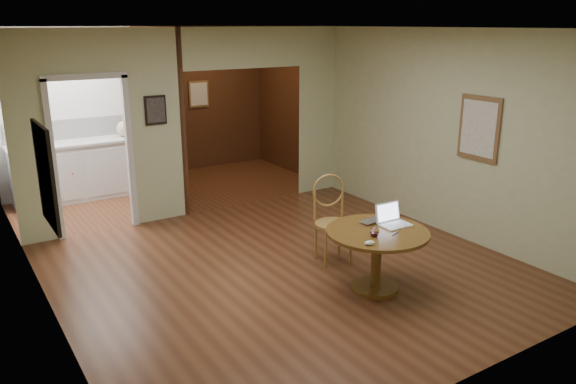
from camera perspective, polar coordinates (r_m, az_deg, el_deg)
floor at (r=6.57m, az=0.14°, el=-7.99°), size 5.00×5.00×0.00m
room_shell at (r=8.69m, az=-13.76°, el=6.62°), size 5.20×7.50×5.00m
dining_table at (r=6.01m, az=9.01°, el=-5.45°), size 1.08×1.08×0.67m
chair at (r=6.68m, az=4.43°, el=-2.22°), size 0.54×0.54×1.05m
open_laptop at (r=6.14m, az=10.51°, el=-2.69°), size 0.33×0.28×0.22m
closed_laptop at (r=6.16m, az=9.00°, el=-3.01°), size 0.36×0.26×0.03m
mouse at (r=5.55m, az=8.28°, el=-5.13°), size 0.12×0.09×0.04m
wine_glass at (r=5.77m, az=8.78°, el=-3.96°), size 0.10×0.10×0.11m
pen at (r=5.88m, az=10.86°, el=-4.18°), size 0.14×0.06×0.01m
kitchen_cabinet at (r=9.67m, az=-20.52°, el=2.09°), size 2.06×0.60×0.94m
grocery_bag at (r=9.74m, az=-16.29°, el=6.19°), size 0.29×0.25×0.26m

